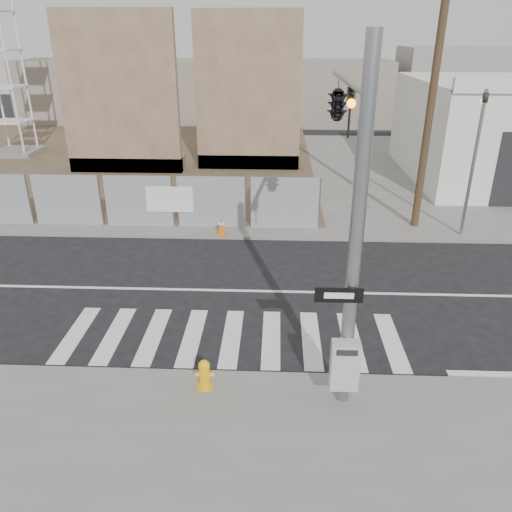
{
  "coord_description": "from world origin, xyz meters",
  "views": [
    {
      "loc": [
        1.07,
        -13.09,
        7.05
      ],
      "look_at": [
        0.53,
        -0.56,
        1.4
      ],
      "focal_mm": 35.0,
      "sensor_mm": 36.0,
      "label": 1
    }
  ],
  "objects_px": {
    "fire_hydrant": "(204,374)",
    "traffic_cone_d": "(221,226)",
    "traffic_cone_b": "(46,211)",
    "signal_pole": "(342,145)",
    "traffic_cone_c": "(97,213)"
  },
  "relations": [
    {
      "from": "fire_hydrant",
      "to": "traffic_cone_b",
      "type": "distance_m",
      "value": 12.71
    },
    {
      "from": "signal_pole",
      "to": "traffic_cone_c",
      "type": "xyz_separation_m",
      "value": [
        -8.58,
        7.5,
        -4.34
      ]
    },
    {
      "from": "traffic_cone_b",
      "to": "traffic_cone_d",
      "type": "bearing_deg",
      "value": -9.96
    },
    {
      "from": "fire_hydrant",
      "to": "traffic_cone_d",
      "type": "xyz_separation_m",
      "value": [
        -0.58,
        8.79,
        -0.01
      ]
    },
    {
      "from": "signal_pole",
      "to": "traffic_cone_d",
      "type": "distance_m",
      "value": 8.37
    },
    {
      "from": "traffic_cone_b",
      "to": "traffic_cone_c",
      "type": "xyz_separation_m",
      "value": [
        2.08,
        -0.03,
        -0.06
      ]
    },
    {
      "from": "fire_hydrant",
      "to": "traffic_cone_c",
      "type": "distance_m",
      "value": 11.53
    },
    {
      "from": "signal_pole",
      "to": "fire_hydrant",
      "type": "relative_size",
      "value": 10.41
    },
    {
      "from": "fire_hydrant",
      "to": "traffic_cone_d",
      "type": "distance_m",
      "value": 8.81
    },
    {
      "from": "signal_pole",
      "to": "traffic_cone_b",
      "type": "height_order",
      "value": "signal_pole"
    },
    {
      "from": "traffic_cone_c",
      "to": "traffic_cone_d",
      "type": "bearing_deg",
      "value": -13.58
    },
    {
      "from": "fire_hydrant",
      "to": "traffic_cone_b",
      "type": "relative_size",
      "value": 0.88
    },
    {
      "from": "signal_pole",
      "to": "traffic_cone_b",
      "type": "bearing_deg",
      "value": 144.76
    },
    {
      "from": "traffic_cone_c",
      "to": "traffic_cone_d",
      "type": "xyz_separation_m",
      "value": [
        5.12,
        -1.24,
        0.0
      ]
    },
    {
      "from": "signal_pole",
      "to": "traffic_cone_c",
      "type": "distance_m",
      "value": 12.19
    }
  ]
}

